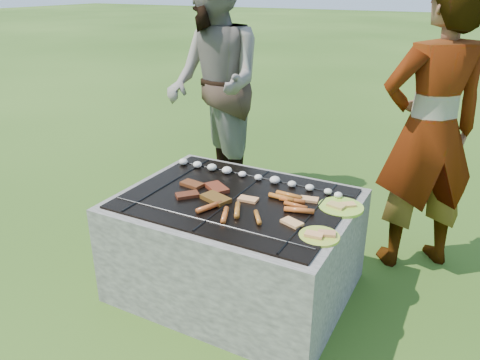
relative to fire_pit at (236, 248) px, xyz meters
The scene contains 10 objects.
lawn 0.28m from the fire_pit, ahead, with size 60.00×60.00×0.00m, color #244310.
fire_pit is the anchor object (origin of this frame).
mushrooms 0.46m from the fire_pit, 104.80° to the left, with size 1.12×0.07×0.04m.
pork_slabs 0.38m from the fire_pit, 168.57° to the right, with size 0.40×0.31×0.02m.
sausages 0.40m from the fire_pit, 14.85° to the right, with size 0.56×0.48×0.03m.
bread_on_grate 0.44m from the fire_pit, ahead, with size 0.44×0.39×0.01m.
plate_far 0.67m from the fire_pit, 16.35° to the left, with size 0.26×0.26×0.03m.
plate_near 0.68m from the fire_pit, 18.67° to the right, with size 0.21×0.21×0.03m.
cook 1.36m from the fire_pit, 43.04° to the left, with size 0.66×0.43×1.80m, color gray.
bystander 1.59m from the fire_pit, 125.67° to the left, with size 0.93×0.72×1.90m, color #A29587.
Camera 1 is at (1.15, -2.10, 1.74)m, focal length 35.00 mm.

